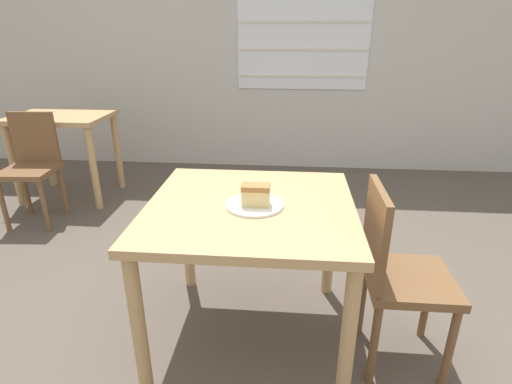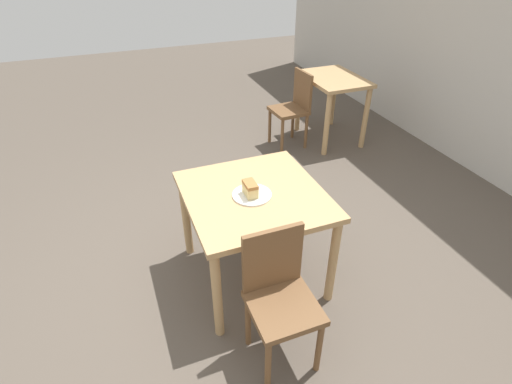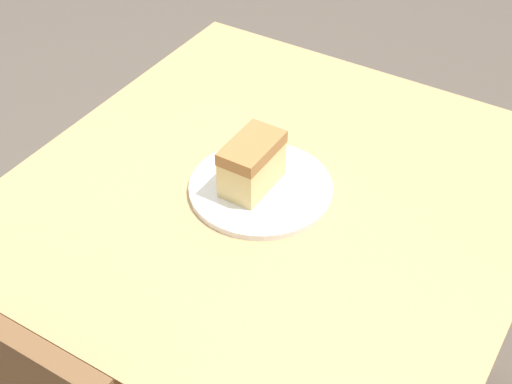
{
  "view_description": "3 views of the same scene",
  "coord_description": "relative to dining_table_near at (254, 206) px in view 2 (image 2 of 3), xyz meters",
  "views": [
    {
      "loc": [
        0.1,
        -1.33,
        1.46
      ],
      "look_at": [
        -0.04,
        0.29,
        0.79
      ],
      "focal_mm": 28.0,
      "sensor_mm": 36.0,
      "label": 1
    },
    {
      "loc": [
        1.96,
        -0.48,
        2.2
      ],
      "look_at": [
        -0.0,
        0.28,
        0.78
      ],
      "focal_mm": 28.0,
      "sensor_mm": 36.0,
      "label": 2
    },
    {
      "loc": [
        0.78,
        0.76,
        1.57
      ],
      "look_at": [
        -0.01,
        0.28,
        0.75
      ],
      "focal_mm": 50.0,
      "sensor_mm": 36.0,
      "label": 3
    }
  ],
  "objects": [
    {
      "name": "chair_far_corner",
      "position": [
        -1.84,
        1.19,
        -0.15
      ],
      "size": [
        0.4,
        0.4,
        0.86
      ],
      "rotation": [
        0.0,
        0.0,
        0.07
      ],
      "color": "brown",
      "rests_on": "ground_plane"
    },
    {
      "name": "dining_table_near",
      "position": [
        0.0,
        0.0,
        0.0
      ],
      "size": [
        0.92,
        0.9,
        0.73
      ],
      "color": "tan",
      "rests_on": "ground_plane"
    },
    {
      "name": "chair_near_window",
      "position": [
        0.65,
        -0.1,
        -0.15
      ],
      "size": [
        0.37,
        0.37,
        0.86
      ],
      "rotation": [
        0.0,
        0.0,
        1.57
      ],
      "color": "brown",
      "rests_on": "ground_plane"
    },
    {
      "name": "cake_slice",
      "position": [
        0.03,
        -0.04,
        0.16
      ],
      "size": [
        0.12,
        0.07,
        0.09
      ],
      "color": "#E0C67F",
      "rests_on": "plate"
    },
    {
      "name": "ground_plane",
      "position": [
        0.07,
        -0.29,
        -0.63
      ],
      "size": [
        14.0,
        14.0,
        0.0
      ],
      "primitive_type": "plane",
      "color": "brown"
    },
    {
      "name": "plate",
      "position": [
        0.02,
        -0.02,
        0.11
      ],
      "size": [
        0.26,
        0.26,
        0.01
      ],
      "color": "white",
      "rests_on": "dining_table_near"
    },
    {
      "name": "dining_table_far",
      "position": [
        -1.82,
        1.67,
        -0.02
      ],
      "size": [
        0.81,
        0.6,
        0.76
      ],
      "color": "tan",
      "rests_on": "ground_plane"
    }
  ]
}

